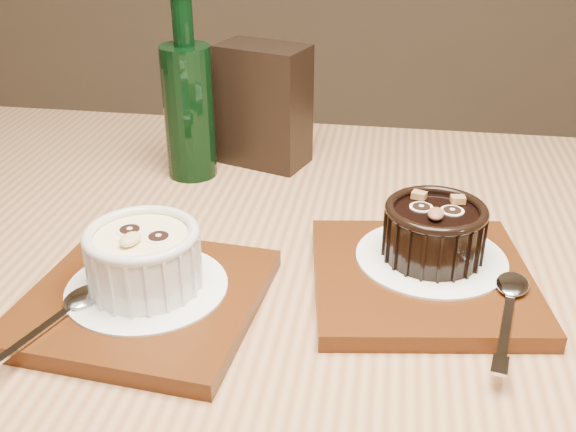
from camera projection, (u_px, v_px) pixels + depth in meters
The scene contains 11 objects.
table at pixel (292, 365), 0.62m from camera, with size 1.27×0.90×0.75m.
tray_left at pixel (144, 300), 0.54m from camera, with size 0.18×0.18×0.01m, color #51260D.
doily_left at pixel (147, 287), 0.54m from camera, with size 0.13×0.13×0.00m, color white.
ramekin_white at pixel (143, 256), 0.53m from camera, with size 0.09×0.09×0.05m.
spoon_left at pixel (51, 320), 0.50m from camera, with size 0.03×0.13×0.01m, color silver, non-canonical shape.
tray_right at pixel (421, 278), 0.57m from camera, with size 0.18×0.18×0.01m, color #51260D.
doily_right at pixel (431, 257), 0.58m from camera, with size 0.13×0.13×0.00m, color white.
ramekin_dark at pixel (434, 229), 0.57m from camera, with size 0.09×0.09×0.05m.
spoon_right at pixel (509, 307), 0.51m from camera, with size 0.03×0.13×0.01m, color silver, non-canonical shape.
condiment_stand at pixel (264, 106), 0.78m from camera, with size 0.10×0.06×0.14m, color black.
green_bottle at pixel (189, 107), 0.74m from camera, with size 0.06×0.06×0.21m.
Camera 1 is at (-0.07, -0.36, 1.07)m, focal length 42.00 mm.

